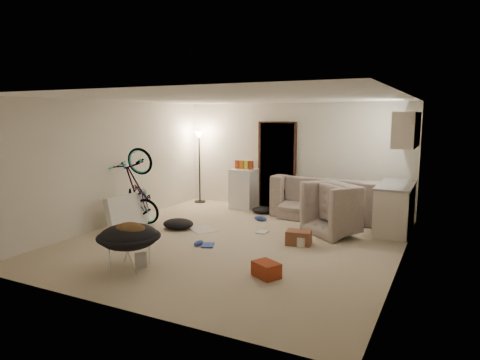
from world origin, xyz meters
The scene contains 36 objects.
floor centered at (0.00, 0.00, -0.01)m, with size 5.50×6.00×0.02m, color #C0B093.
ceiling centered at (0.00, 0.00, 2.51)m, with size 5.50×6.00×0.02m, color white.
wall_back centered at (0.00, 3.01, 1.25)m, with size 5.50×0.02×2.50m, color silver.
wall_front centered at (0.00, -3.01, 1.25)m, with size 5.50×0.02×2.50m, color silver.
wall_left centered at (-2.76, 0.00, 1.25)m, with size 0.02×6.00×2.50m, color silver.
wall_right centered at (2.76, 0.00, 1.25)m, with size 0.02×6.00×2.50m, color silver.
doorway centered at (-0.40, 2.97, 1.02)m, with size 0.85×0.10×2.04m, color black.
door_trim centered at (-0.40, 2.94, 1.02)m, with size 0.97×0.04×2.10m, color #381E13.
floor_lamp centered at (-2.40, 2.65, 1.31)m, with size 0.28×0.28×1.81m.
kitchen_counter centered at (2.43, 2.00, 0.44)m, with size 0.60×1.50×0.88m, color beige.
counter_top centered at (2.43, 2.00, 0.90)m, with size 0.64×1.54×0.04m, color gray.
kitchen_uppers centered at (2.56, 2.00, 1.95)m, with size 0.38×1.40×0.65m, color beige.
sofa centered at (0.96, 2.45, 0.33)m, with size 2.29×0.89×0.67m, color #3E463E.
armchair centered at (1.63, 1.45, 0.35)m, with size 1.09×0.95×0.71m, color #3E463E.
bicycle centered at (-2.30, 0.13, 0.42)m, with size 0.56×1.61×0.85m, color black.
book_asset centered at (-0.67, -1.90, 0.01)m, with size 0.17×0.24×0.02m, color maroon.
mini_fridge centered at (-1.09, 2.55, 0.47)m, with size 0.56×0.56×0.94m, color white.
snack_box_0 centered at (-1.26, 2.55, 1.00)m, with size 0.10×0.07×0.30m, color maroon.
snack_box_1 centered at (-1.14, 2.55, 1.00)m, with size 0.10×0.07×0.30m, color orange.
snack_box_2 centered at (-1.02, 2.55, 1.00)m, with size 0.10×0.07×0.30m, color gold.
snack_box_3 centered at (-0.90, 2.55, 1.00)m, with size 0.10×0.07×0.30m, color maroon.
saucer_chair centered at (-0.75, -1.91, 0.39)m, with size 0.92×0.92×0.65m.
hoodie centered at (-0.70, -1.94, 0.58)m, with size 0.48×0.40×0.22m, color #52371C.
sofa_drape centered at (0.01, 2.45, 0.54)m, with size 0.56×0.46×0.28m, color black.
tv_box centered at (-2.30, -0.18, 0.34)m, with size 0.12×1.02×0.67m, color silver.
drink_case_a centered at (1.07, 0.31, 0.12)m, with size 0.42×0.30×0.24m, color brown.
drink_case_b centered at (1.17, -1.33, 0.11)m, with size 0.36×0.27×0.21m, color maroon.
juicer centered at (1.15, 0.21, 0.09)m, with size 0.16×0.16×0.23m.
newspaper centered at (-0.94, 0.39, 0.00)m, with size 0.44×0.57×0.01m, color #BAB5AC.
book_blue centered at (-0.28, -0.48, 0.01)m, with size 0.20×0.27×0.03m, color #2A3F9A.
book_white centered at (0.21, 0.71, 0.01)m, with size 0.18×0.24×0.02m, color silver.
shoe_0 centered at (-0.20, 1.54, 0.05)m, with size 0.29×0.12×0.11m, color #2A3F9A.
shoe_2 centered at (-0.44, -0.53, 0.04)m, with size 0.24×0.10×0.09m, color #2A3F9A.
shoe_3 centered at (-1.57, -0.70, 0.05)m, with size 0.27×0.11×0.10m, color slate.
clothes_lump_a centered at (-1.39, 0.24, 0.10)m, with size 0.61×0.52×0.20m, color black.
clothes_lump_b centered at (-0.45, 2.23, 0.08)m, with size 0.49×0.43×0.15m, color black.
Camera 1 is at (3.38, -6.53, 2.21)m, focal length 32.00 mm.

